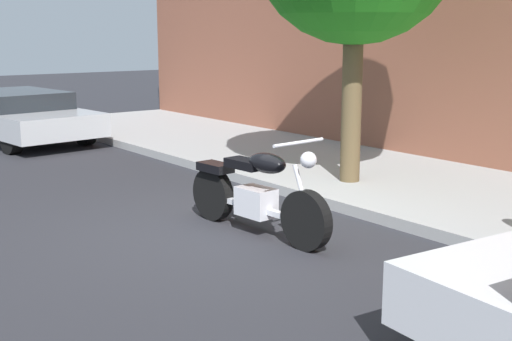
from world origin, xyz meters
TOP-DOWN VIEW (x-y plane):
  - ground_plane at (0.00, 0.00)m, footprint 60.00×60.00m
  - sidewalk at (0.00, 3.30)m, footprint 20.37×3.36m
  - motorcycle at (0.29, 0.26)m, footprint 2.18×0.70m
  - parked_car_silver at (-7.91, 0.37)m, footprint 4.39×2.17m

SIDE VIEW (x-z plane):
  - ground_plane at x=0.00m, z-range 0.00..0.00m
  - sidewalk at x=0.00m, z-range 0.00..0.14m
  - motorcycle at x=0.29m, z-range -0.11..1.02m
  - parked_car_silver at x=-7.91m, z-range 0.04..1.07m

